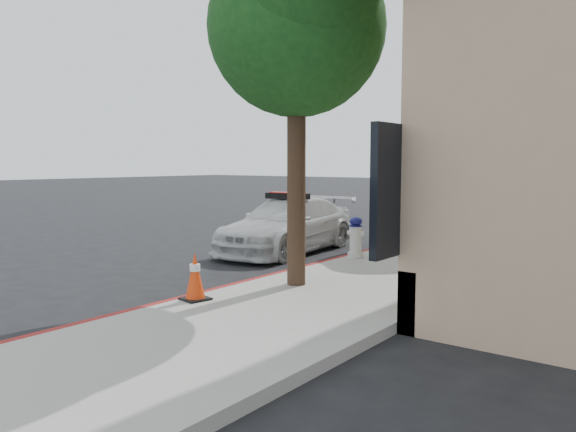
# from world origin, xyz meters

# --- Properties ---
(ground) EXTENTS (120.00, 120.00, 0.00)m
(ground) POSITION_xyz_m (0.00, 0.00, 0.00)
(ground) COLOR black
(ground) RESTS_ON ground
(sidewalk) EXTENTS (3.20, 50.00, 0.15)m
(sidewalk) POSITION_xyz_m (3.60, 10.00, 0.07)
(sidewalk) COLOR gray
(sidewalk) RESTS_ON ground
(curb_strip) EXTENTS (0.12, 50.00, 0.15)m
(curb_strip) POSITION_xyz_m (2.06, 10.00, 0.07)
(curb_strip) COLOR maroon
(curb_strip) RESTS_ON ground
(tree_near) EXTENTS (2.92, 2.82, 5.62)m
(tree_near) POSITION_xyz_m (2.93, -2.01, 4.27)
(tree_near) COLOR black
(tree_near) RESTS_ON sidewalk
(tree_mid) EXTENTS (2.77, 2.64, 5.43)m
(tree_mid) POSITION_xyz_m (2.93, 5.99, 4.16)
(tree_mid) COLOR black
(tree_mid) RESTS_ON sidewalk
(tree_far) EXTENTS (3.10, 3.00, 5.81)m
(tree_far) POSITION_xyz_m (2.93, 13.99, 4.39)
(tree_far) COLOR black
(tree_far) RESTS_ON sidewalk
(police_car) EXTENTS (2.17, 4.55, 1.43)m
(police_car) POSITION_xyz_m (0.19, 1.32, 0.64)
(police_car) COLOR silver
(police_car) RESTS_ON ground
(parked_car_mid) EXTENTS (2.27, 4.63, 1.52)m
(parked_car_mid) POSITION_xyz_m (1.20, 10.65, 0.76)
(parked_car_mid) COLOR #21252A
(parked_car_mid) RESTS_ON ground
(parked_car_far) EXTENTS (1.82, 4.00, 1.27)m
(parked_car_far) POSITION_xyz_m (-0.09, 13.10, 0.64)
(parked_car_far) COLOR black
(parked_car_far) RESTS_ON ground
(fire_hydrant) EXTENTS (0.36, 0.33, 0.86)m
(fire_hydrant) POSITION_xyz_m (2.35, 0.84, 0.57)
(fire_hydrant) COLOR silver
(fire_hydrant) RESTS_ON sidewalk
(traffic_cone) EXTENTS (0.43, 0.43, 0.70)m
(traffic_cone) POSITION_xyz_m (2.35, -3.72, 0.49)
(traffic_cone) COLOR black
(traffic_cone) RESTS_ON sidewalk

